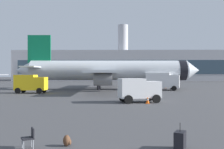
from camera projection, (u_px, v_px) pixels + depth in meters
name	position (u px, v px, depth m)	size (l,w,h in m)	color
airplane_at_gate	(108.00, 71.00, 50.20)	(35.66, 32.08, 10.50)	silver
service_truck	(31.00, 83.00, 41.08)	(4.85, 2.62, 2.90)	yellow
fuel_truck	(162.00, 81.00, 48.15)	(6.42, 3.98, 3.20)	white
cargo_van	(139.00, 89.00, 28.14)	(4.75, 3.21, 2.60)	white
safety_cone_near	(148.00, 100.00, 27.03)	(0.44, 0.44, 0.69)	#F2590C
safety_cone_mid	(165.00, 87.00, 54.50)	(0.44, 0.44, 0.64)	#F2590C
safety_cone_far	(136.00, 88.00, 50.74)	(0.44, 0.44, 0.70)	#F2590C
safety_cone_outer	(147.00, 86.00, 54.45)	(0.44, 0.44, 0.77)	#F2590C
rolling_suitcase	(180.00, 140.00, 10.82)	(0.63, 0.75, 1.10)	black
traveller_backpack	(67.00, 141.00, 11.29)	(0.36, 0.40, 0.48)	brown
gate_chair	(29.00, 137.00, 10.92)	(0.65, 0.65, 0.86)	black
terminal_building	(143.00, 66.00, 114.45)	(108.11, 22.47, 24.42)	#B2B2B7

